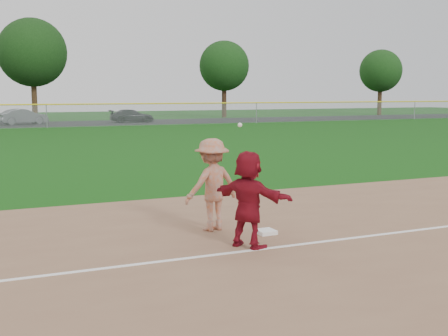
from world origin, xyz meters
name	(u,v)px	position (x,y,z in m)	size (l,w,h in m)	color
ground	(253,239)	(0.00, 0.00, 0.00)	(160.00, 160.00, 0.00)	#11490E
foul_line	(271,248)	(0.00, -0.80, 0.03)	(60.00, 0.10, 0.01)	white
parking_asphalt	(40,124)	(0.00, 46.00, 0.01)	(120.00, 10.00, 0.01)	black
first_base	(266,232)	(0.43, 0.24, 0.06)	(0.38, 0.38, 0.08)	white
base_runner	(248,199)	(-0.36, -0.54, 0.96)	(1.75, 0.56, 1.89)	maroon
car_mid	(23,117)	(-1.53, 46.25, 0.74)	(1.55, 4.45, 1.47)	#54565C
car_right	(132,116)	(8.86, 45.88, 0.66)	(1.81, 4.46, 1.29)	black
first_base_play	(212,185)	(-0.50, 1.01, 1.02)	(1.43, 1.14, 2.36)	#939395
outfield_fence	(46,105)	(0.00, 40.00, 1.96)	(110.00, 0.12, 110.00)	#999EA0
tree_2	(32,53)	(0.00, 51.50, 7.06)	(7.00, 7.00, 10.58)	#392715
tree_3	(224,66)	(22.00, 52.80, 6.16)	(6.00, 6.00, 9.19)	#311D12
tree_4	(381,71)	(44.00, 51.20, 5.85)	(5.60, 5.60, 8.67)	#3A2515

